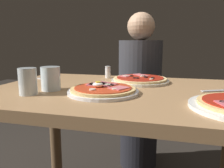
{
  "coord_description": "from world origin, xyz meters",
  "views": [
    {
      "loc": [
        0.19,
        -0.9,
        0.96
      ],
      "look_at": [
        -0.04,
        -0.05,
        0.8
      ],
      "focal_mm": 35.4,
      "sensor_mm": 36.0,
      "label": 1
    }
  ],
  "objects_px": {
    "water_glass_near": "(28,83)",
    "water_glass_far": "(51,80)",
    "diner_person": "(139,96)",
    "dining_table": "(123,119)",
    "fork": "(45,79)",
    "salt_shaker": "(108,72)",
    "pizza_foreground": "(103,90)",
    "pizza_across_left": "(140,80)"
  },
  "relations": [
    {
      "from": "pizza_foreground",
      "to": "water_glass_near",
      "type": "bearing_deg",
      "value": -161.01
    },
    {
      "from": "fork",
      "to": "diner_person",
      "type": "height_order",
      "value": "diner_person"
    },
    {
      "from": "water_glass_far",
      "to": "fork",
      "type": "height_order",
      "value": "water_glass_far"
    },
    {
      "from": "pizza_foreground",
      "to": "diner_person",
      "type": "relative_size",
      "value": 0.24
    },
    {
      "from": "diner_person",
      "to": "dining_table",
      "type": "bearing_deg",
      "value": 92.02
    },
    {
      "from": "water_glass_far",
      "to": "fork",
      "type": "xyz_separation_m",
      "value": [
        -0.17,
        0.23,
        -0.04
      ]
    },
    {
      "from": "pizza_foreground",
      "to": "water_glass_far",
      "type": "distance_m",
      "value": 0.23
    },
    {
      "from": "water_glass_near",
      "to": "water_glass_far",
      "type": "xyz_separation_m",
      "value": [
        0.04,
        0.09,
        -0.0
      ]
    },
    {
      "from": "pizza_across_left",
      "to": "fork",
      "type": "bearing_deg",
      "value": -172.93
    },
    {
      "from": "water_glass_far",
      "to": "salt_shaker",
      "type": "bearing_deg",
      "value": 69.28
    },
    {
      "from": "dining_table",
      "to": "salt_shaker",
      "type": "bearing_deg",
      "value": 117.53
    },
    {
      "from": "pizza_across_left",
      "to": "fork",
      "type": "distance_m",
      "value": 0.5
    },
    {
      "from": "pizza_across_left",
      "to": "fork",
      "type": "relative_size",
      "value": 1.91
    },
    {
      "from": "dining_table",
      "to": "pizza_foreground",
      "type": "distance_m",
      "value": 0.18
    },
    {
      "from": "diner_person",
      "to": "pizza_foreground",
      "type": "bearing_deg",
      "value": 87.66
    },
    {
      "from": "dining_table",
      "to": "fork",
      "type": "distance_m",
      "value": 0.49
    },
    {
      "from": "pizza_foreground",
      "to": "water_glass_far",
      "type": "height_order",
      "value": "water_glass_far"
    },
    {
      "from": "salt_shaker",
      "to": "fork",
      "type": "bearing_deg",
      "value": -154.31
    },
    {
      "from": "water_glass_near",
      "to": "fork",
      "type": "xyz_separation_m",
      "value": [
        -0.12,
        0.32,
        -0.04
      ]
    },
    {
      "from": "fork",
      "to": "salt_shaker",
      "type": "height_order",
      "value": "salt_shaker"
    },
    {
      "from": "pizza_foreground",
      "to": "fork",
      "type": "bearing_deg",
      "value": 150.17
    },
    {
      "from": "pizza_across_left",
      "to": "water_glass_far",
      "type": "height_order",
      "value": "water_glass_far"
    },
    {
      "from": "dining_table",
      "to": "water_glass_near",
      "type": "relative_size",
      "value": 11.25
    },
    {
      "from": "dining_table",
      "to": "water_glass_far",
      "type": "bearing_deg",
      "value": -162.41
    },
    {
      "from": "water_glass_near",
      "to": "fork",
      "type": "height_order",
      "value": "water_glass_near"
    },
    {
      "from": "pizza_foreground",
      "to": "diner_person",
      "type": "bearing_deg",
      "value": 87.66
    },
    {
      "from": "dining_table",
      "to": "diner_person",
      "type": "relative_size",
      "value": 0.98
    },
    {
      "from": "pizza_foreground",
      "to": "fork",
      "type": "height_order",
      "value": "pizza_foreground"
    },
    {
      "from": "pizza_foreground",
      "to": "fork",
      "type": "relative_size",
      "value": 1.84
    },
    {
      "from": "dining_table",
      "to": "water_glass_far",
      "type": "relative_size",
      "value": 11.68
    },
    {
      "from": "fork",
      "to": "diner_person",
      "type": "bearing_deg",
      "value": 54.93
    },
    {
      "from": "pizza_across_left",
      "to": "salt_shaker",
      "type": "height_order",
      "value": "salt_shaker"
    },
    {
      "from": "pizza_foreground",
      "to": "water_glass_far",
      "type": "xyz_separation_m",
      "value": [
        -0.23,
        0.0,
        0.03
      ]
    },
    {
      "from": "water_glass_far",
      "to": "diner_person",
      "type": "relative_size",
      "value": 0.08
    },
    {
      "from": "pizza_foreground",
      "to": "fork",
      "type": "distance_m",
      "value": 0.45
    },
    {
      "from": "pizza_foreground",
      "to": "pizza_across_left",
      "type": "distance_m",
      "value": 0.31
    },
    {
      "from": "dining_table",
      "to": "pizza_foreground",
      "type": "relative_size",
      "value": 4.12
    },
    {
      "from": "pizza_across_left",
      "to": "water_glass_far",
      "type": "xyz_separation_m",
      "value": [
        -0.33,
        -0.29,
        0.03
      ]
    },
    {
      "from": "dining_table",
      "to": "diner_person",
      "type": "height_order",
      "value": "diner_person"
    },
    {
      "from": "water_glass_far",
      "to": "pizza_foreground",
      "type": "bearing_deg",
      "value": -0.0
    },
    {
      "from": "water_glass_near",
      "to": "water_glass_far",
      "type": "height_order",
      "value": "water_glass_near"
    },
    {
      "from": "pizza_across_left",
      "to": "water_glass_near",
      "type": "xyz_separation_m",
      "value": [
        -0.38,
        -0.38,
        0.03
      ]
    }
  ]
}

